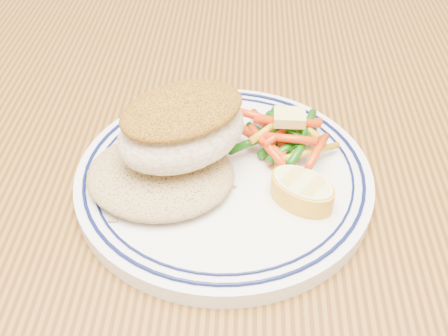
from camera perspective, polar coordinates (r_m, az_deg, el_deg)
dining_table at (r=0.56m, az=1.53°, el=-8.58°), size 1.50×0.90×0.75m
plate at (r=0.48m, az=0.00°, el=-0.93°), size 0.25×0.25×0.02m
rice_pilaf at (r=0.46m, az=-6.48°, el=-0.38°), size 0.12×0.11×0.02m
fish_fillet at (r=0.45m, az=-4.31°, el=4.20°), size 0.14×0.13×0.06m
vegetable_pile at (r=0.50m, az=6.00°, el=3.27°), size 0.10×0.10×0.03m
butter_pat at (r=0.49m, az=6.68°, el=5.14°), size 0.03×0.02×0.01m
lemon_wedge at (r=0.45m, az=7.94°, el=-2.21°), size 0.07×0.07×0.02m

